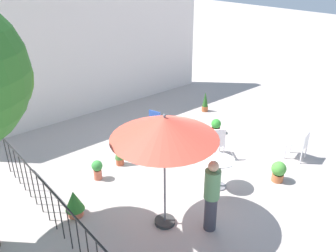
# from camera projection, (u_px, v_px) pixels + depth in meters

# --- Properties ---
(ground_plane) EXTENTS (60.00, 60.00, 0.00)m
(ground_plane) POSITION_uv_depth(u_px,v_px,m) (179.00, 166.00, 9.52)
(ground_plane) COLOR #B1A39D
(villa_facade) EXTENTS (10.05, 0.30, 4.56)m
(villa_facade) POSITION_uv_depth(u_px,v_px,m) (84.00, 50.00, 11.86)
(villa_facade) COLOR silver
(villa_facade) RESTS_ON ground
(terrace_railing) EXTENTS (0.03, 5.69, 1.01)m
(terrace_railing) POSITION_uv_depth(u_px,v_px,m) (49.00, 199.00, 7.14)
(terrace_railing) COLOR black
(terrace_railing) RESTS_ON ground
(patio_umbrella_0) EXTENTS (2.08, 2.08, 2.55)m
(patio_umbrella_0) POSITION_uv_depth(u_px,v_px,m) (164.00, 129.00, 6.50)
(patio_umbrella_0) COLOR #2D2D2D
(patio_umbrella_0) RESTS_ON ground
(cafe_table_0) EXTENTS (0.69, 0.69, 0.77)m
(cafe_table_0) POSITION_uv_depth(u_px,v_px,m) (220.00, 168.00, 8.42)
(cafe_table_0) COLOR white
(cafe_table_0) RESTS_ON ground
(patio_chair_0) EXTENTS (0.54, 0.53, 0.89)m
(patio_chair_0) POSITION_uv_depth(u_px,v_px,m) (153.00, 124.00, 10.72)
(patio_chair_0) COLOR #2A4DA1
(patio_chair_0) RESTS_ON ground
(patio_chair_1) EXTENTS (0.66, 0.66, 0.94)m
(patio_chair_1) POSITION_uv_depth(u_px,v_px,m) (216.00, 141.00, 9.70)
(patio_chair_1) COLOR white
(patio_chair_1) RESTS_ON ground
(patio_chair_2) EXTENTS (0.55, 0.56, 0.85)m
(patio_chair_2) POSITION_uv_depth(u_px,v_px,m) (300.00, 143.00, 9.63)
(patio_chair_2) COLOR silver
(patio_chair_2) RESTS_ON ground
(potted_plant_0) EXTENTS (0.31, 0.31, 0.48)m
(potted_plant_0) POSITION_uv_depth(u_px,v_px,m) (216.00, 126.00, 11.19)
(potted_plant_0) COLOR #BC5C30
(potted_plant_0) RESTS_ON ground
(potted_plant_1) EXTENTS (0.37, 0.37, 0.57)m
(potted_plant_1) POSITION_uv_depth(u_px,v_px,m) (159.00, 147.00, 9.80)
(potted_plant_1) COLOR #B9553D
(potted_plant_1) RESTS_ON ground
(potted_plant_2) EXTENTS (0.32, 0.32, 0.74)m
(potted_plant_2) POSITION_uv_depth(u_px,v_px,m) (150.00, 151.00, 9.46)
(potted_plant_2) COLOR #A94C29
(potted_plant_2) RESTS_ON ground
(potted_plant_3) EXTENTS (0.42, 0.42, 0.63)m
(potted_plant_3) POSITION_uv_depth(u_px,v_px,m) (74.00, 203.00, 7.56)
(potted_plant_3) COLOR #C76646
(potted_plant_3) RESTS_ON ground
(potted_plant_4) EXTENTS (0.25, 0.25, 0.84)m
(potted_plant_4) POSITION_uv_depth(u_px,v_px,m) (119.00, 150.00, 9.39)
(potted_plant_4) COLOR #BC5234
(potted_plant_4) RESTS_ON ground
(potted_plant_5) EXTENTS (0.28, 0.28, 0.53)m
(potted_plant_5) POSITION_uv_depth(u_px,v_px,m) (97.00, 169.00, 8.83)
(potted_plant_5) COLOR #D0654C
(potted_plant_5) RESTS_ON ground
(potted_plant_6) EXTENTS (0.23, 0.23, 0.75)m
(potted_plant_6) POSITION_uv_depth(u_px,v_px,m) (205.00, 102.00, 12.73)
(potted_plant_6) COLOR #AF562E
(potted_plant_6) RESTS_ON ground
(potted_plant_7) EXTENTS (0.37, 0.37, 0.54)m
(potted_plant_7) POSITION_uv_depth(u_px,v_px,m) (279.00, 171.00, 8.76)
(potted_plant_7) COLOR #BD653B
(potted_plant_7) RESTS_ON ground
(standing_person) EXTENTS (0.36, 0.36, 1.64)m
(standing_person) POSITION_uv_depth(u_px,v_px,m) (212.00, 195.00, 6.97)
(standing_person) COLOR #33333D
(standing_person) RESTS_ON ground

